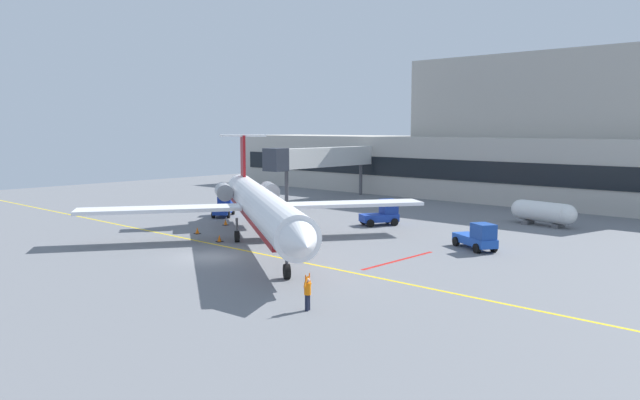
{
  "coord_description": "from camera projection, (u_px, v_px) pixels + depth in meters",
  "views": [
    {
      "loc": [
        34.92,
        -26.25,
        9.0
      ],
      "look_at": [
        -0.25,
        11.46,
        3.0
      ],
      "focal_mm": 35.22,
      "sensor_mm": 36.0,
      "label": 1
    }
  ],
  "objects": [
    {
      "name": "ground",
      "position": [
        211.0,
        257.0,
        43.77
      ],
      "size": [
        120.0,
        120.0,
        0.11
      ],
      "color": "slate"
    },
    {
      "name": "terminal_building",
      "position": [
        488.0,
        147.0,
        79.73
      ],
      "size": [
        73.95,
        13.3,
        17.81
      ],
      "color": "#B7B2A8",
      "rests_on": "ground"
    },
    {
      "name": "jet_bridge_west",
      "position": [
        319.0,
        158.0,
        77.39
      ],
      "size": [
        2.4,
        17.95,
        6.6
      ],
      "color": "silver",
      "rests_on": "ground"
    },
    {
      "name": "regional_jet",
      "position": [
        260.0,
        205.0,
        48.56
      ],
      "size": [
        30.36,
        24.61,
        8.31
      ],
      "color": "white",
      "rests_on": "ground"
    },
    {
      "name": "baggage_tug",
      "position": [
        224.0,
        207.0,
        63.95
      ],
      "size": [
        3.6,
        3.84,
        1.94
      ],
      "color": "#19389E",
      "rests_on": "ground"
    },
    {
      "name": "pushback_tractor",
      "position": [
        383.0,
        214.0,
        57.89
      ],
      "size": [
        3.19,
        3.77,
        2.36
      ],
      "color": "#19389E",
      "rests_on": "ground"
    },
    {
      "name": "belt_loader",
      "position": [
        478.0,
        237.0,
        46.1
      ],
      "size": [
        4.31,
        3.26,
        2.07
      ],
      "color": "#1E4CB2",
      "rests_on": "ground"
    },
    {
      "name": "fuel_tank",
      "position": [
        543.0,
        212.0,
        57.57
      ],
      "size": [
        6.53,
        2.72,
        2.21
      ],
      "color": "white",
      "rests_on": "ground"
    },
    {
      "name": "marshaller",
      "position": [
        308.0,
        292.0,
        30.83
      ],
      "size": [
        0.36,
        0.81,
        1.84
      ],
      "color": "#191E33",
      "rests_on": "ground"
    },
    {
      "name": "safety_cone_alpha",
      "position": [
        219.0,
        239.0,
        49.46
      ],
      "size": [
        0.47,
        0.47,
        0.55
      ],
      "color": "orange",
      "rests_on": "ground"
    },
    {
      "name": "safety_cone_bravo",
      "position": [
        226.0,
        223.0,
        57.84
      ],
      "size": [
        0.47,
        0.47,
        0.55
      ],
      "color": "orange",
      "rests_on": "ground"
    },
    {
      "name": "safety_cone_charlie",
      "position": [
        197.0,
        231.0,
        53.18
      ],
      "size": [
        0.47,
        0.47,
        0.55
      ],
      "color": "orange",
      "rests_on": "ground"
    }
  ]
}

